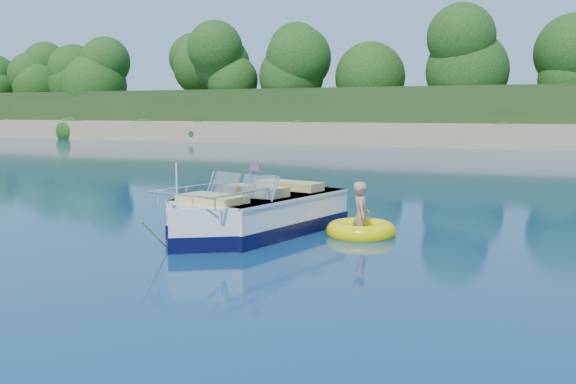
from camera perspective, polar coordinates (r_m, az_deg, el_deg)
ground at (r=8.43m, az=-11.00°, el=-9.00°), size 160.00×160.00×0.00m
shoreline at (r=70.48m, az=21.10°, el=5.65°), size 170.00×59.00×6.00m
treeline at (r=47.89m, az=19.50°, el=10.68°), size 150.00×7.12×8.19m
motorboat at (r=12.17m, az=-3.26°, el=-2.27°), size 2.43×5.04×1.69m
tow_tube at (r=12.21m, az=6.50°, el=-3.41°), size 1.65×1.65×0.35m
boy at (r=12.23m, az=6.47°, el=-3.82°), size 0.59×0.80×1.43m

